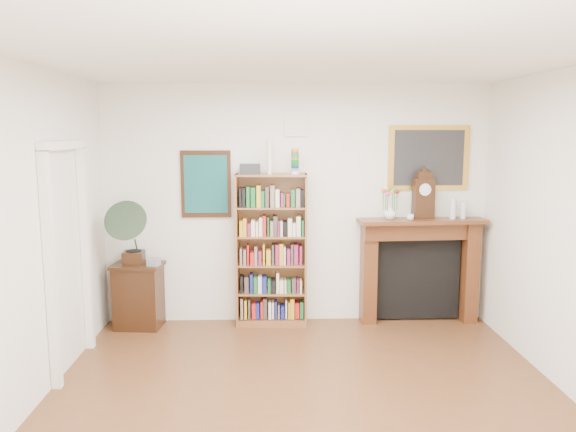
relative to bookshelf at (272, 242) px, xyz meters
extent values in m
cube|color=#56341A|center=(0.29, -2.33, -1.00)|extent=(4.50, 5.00, 0.01)
cube|color=white|center=(0.29, -2.33, 1.81)|extent=(4.50, 5.00, 0.01)
cube|color=white|center=(0.29, 0.17, 0.41)|extent=(4.50, 0.01, 2.80)
cube|color=white|center=(0.29, -4.83, 0.41)|extent=(4.50, 0.01, 2.80)
cube|color=white|center=(-1.96, -2.33, 0.41)|extent=(0.01, 5.00, 2.80)
cube|color=white|center=(-1.91, -1.60, 0.06)|extent=(0.08, 0.08, 2.10)
cube|color=white|center=(-1.91, -0.66, 0.06)|extent=(0.08, 0.08, 2.10)
cube|color=white|center=(-1.91, -1.13, 1.14)|extent=(0.08, 1.02, 0.08)
cube|color=black|center=(-0.76, 0.15, 0.66)|extent=(0.58, 0.03, 0.78)
cube|color=#114F52|center=(-0.76, 0.13, 0.66)|extent=(0.50, 0.01, 0.67)
cube|color=white|center=(0.29, 0.15, 1.36)|extent=(0.26, 0.03, 0.30)
cube|color=silver|center=(0.29, 0.13, 1.36)|extent=(0.22, 0.01, 0.26)
cube|color=gold|center=(1.84, 0.15, 0.96)|extent=(0.95, 0.03, 0.75)
cube|color=#262628|center=(1.84, 0.13, 0.96)|extent=(0.82, 0.01, 0.65)
cube|color=brown|center=(-0.40, 0.00, -0.10)|extent=(0.04, 0.29, 1.78)
cube|color=brown|center=(0.40, 0.00, -0.10)|extent=(0.04, 0.29, 1.78)
cube|color=brown|center=(0.00, 0.00, 0.77)|extent=(0.83, 0.32, 0.02)
cube|color=brown|center=(0.00, 0.00, -0.95)|extent=(0.83, 0.32, 0.08)
cube|color=brown|center=(0.00, 0.14, -0.10)|extent=(0.82, 0.05, 1.78)
cube|color=brown|center=(0.00, 0.00, -0.61)|extent=(0.78, 0.30, 0.02)
cube|color=brown|center=(0.00, 0.00, -0.27)|extent=(0.78, 0.30, 0.02)
cube|color=brown|center=(0.00, 0.00, 0.06)|extent=(0.78, 0.30, 0.02)
cube|color=brown|center=(0.00, 0.00, 0.40)|extent=(0.78, 0.30, 0.02)
cube|color=black|center=(-1.54, -0.05, -0.61)|extent=(0.59, 0.46, 0.76)
cube|color=#4E2312|center=(1.14, 0.04, -0.39)|extent=(0.18, 0.23, 1.21)
cube|color=#4E2312|center=(2.35, 0.04, -0.39)|extent=(0.18, 0.23, 1.21)
cube|color=#4E2312|center=(1.75, 0.04, 0.11)|extent=(1.38, 0.30, 0.20)
cube|color=#4E2312|center=(1.75, -0.01, 0.24)|extent=(1.50, 0.44, 0.04)
cube|color=black|center=(1.75, 0.11, -0.49)|extent=(1.00, 0.09, 0.96)
cube|color=black|center=(-1.58, -0.03, -0.17)|extent=(0.24, 0.24, 0.14)
cylinder|color=black|center=(-1.58, -0.03, -0.09)|extent=(0.18, 0.18, 0.01)
cone|color=#324834|center=(-1.58, -0.17, 0.22)|extent=(0.48, 0.59, 0.59)
cube|color=#A2A2AD|center=(-1.33, -0.16, -0.20)|extent=(0.15, 0.15, 0.08)
cube|color=black|center=(1.77, 0.04, 0.49)|extent=(0.25, 0.16, 0.47)
cylinder|color=white|center=(1.77, -0.02, 0.60)|extent=(0.14, 0.03, 0.14)
cube|color=black|center=(1.77, 0.04, 0.76)|extent=(0.18, 0.13, 0.09)
imported|color=white|center=(1.37, 0.01, 0.33)|extent=(0.19, 0.19, 0.15)
imported|color=white|center=(1.59, -0.08, 0.29)|extent=(0.11, 0.11, 0.07)
cylinder|color=silver|center=(2.11, 0.00, 0.38)|extent=(0.07, 0.07, 0.24)
cylinder|color=silver|center=(2.24, 0.02, 0.36)|extent=(0.06, 0.06, 0.20)
camera|label=1|loc=(-0.01, -6.38, 1.26)|focal=35.00mm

